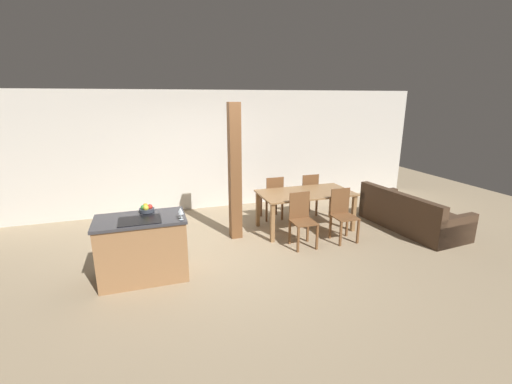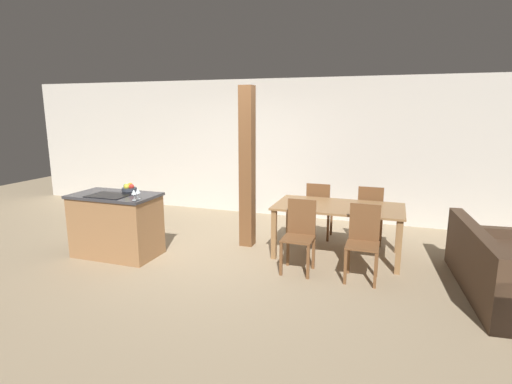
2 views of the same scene
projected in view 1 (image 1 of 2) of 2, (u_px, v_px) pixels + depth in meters
name	position (u px, v px, depth m)	size (l,w,h in m)	color
ground_plane	(226.00, 251.00, 5.83)	(16.00, 16.00, 0.00)	#9E896B
wall_back	(199.00, 151.00, 7.80)	(11.20, 0.08, 2.70)	silver
kitchen_island	(143.00, 248.00, 4.88)	(1.23, 0.71, 0.93)	#9E7047
fruit_bowl	(147.00, 209.00, 4.97)	(0.21, 0.21, 0.12)	#383D47
wine_glass_near	(181.00, 212.00, 4.63)	(0.07, 0.07, 0.14)	silver
wine_glass_middle	(180.00, 210.00, 4.71)	(0.07, 0.07, 0.14)	silver
dining_table	(305.00, 197.00, 6.69)	(1.82, 0.97, 0.76)	olive
dining_chair_near_left	(302.00, 219.00, 5.96)	(0.40, 0.40, 0.95)	brown
dining_chair_near_right	(343.00, 214.00, 6.21)	(0.40, 0.40, 0.95)	brown
dining_chair_far_left	(273.00, 197.00, 7.26)	(0.40, 0.40, 0.95)	brown
dining_chair_far_right	(308.00, 194.00, 7.50)	(0.40, 0.40, 0.95)	brown
couch	(410.00, 216.00, 6.80)	(1.13, 2.10, 0.78)	#473323
timber_post	(235.00, 173.00, 6.13)	(0.21, 0.21, 2.46)	brown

